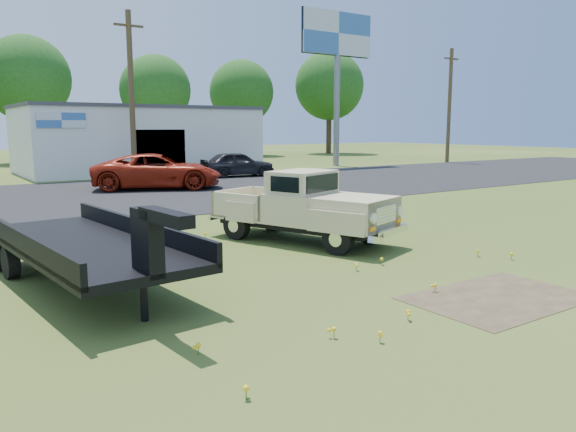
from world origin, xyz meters
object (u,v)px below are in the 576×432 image
object	(u,v)px
billboard	(337,47)
flatbed_trailer	(84,238)
red_pickup	(157,172)
dark_sedan	(237,164)
vintage_pickup_truck	(302,206)

from	to	relation	value
billboard	flatbed_trailer	xyz separation A→B (m)	(-24.01, -22.36, -7.66)
billboard	flatbed_trailer	world-z (taller)	billboard
billboard	red_pickup	xyz separation A→B (m)	(-16.93, -7.80, -7.73)
dark_sedan	red_pickup	bearing A→B (deg)	128.32
billboard	red_pickup	distance (m)	20.18
vintage_pickup_truck	red_pickup	bearing A→B (deg)	63.69
red_pickup	vintage_pickup_truck	bearing A→B (deg)	-162.72
dark_sedan	flatbed_trailer	bearing A→B (deg)	151.66
billboard	flatbed_trailer	size ratio (longest dim) A/B	1.72
vintage_pickup_truck	dark_sedan	bearing A→B (deg)	45.80
flatbed_trailer	red_pickup	xyz separation A→B (m)	(7.08, 14.56, -0.07)
flatbed_trailer	red_pickup	size ratio (longest dim) A/B	1.10
billboard	red_pickup	size ratio (longest dim) A/B	1.90
billboard	dark_sedan	world-z (taller)	billboard
flatbed_trailer	red_pickup	bearing A→B (deg)	59.13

